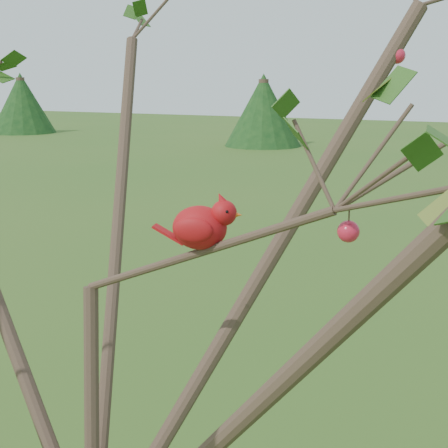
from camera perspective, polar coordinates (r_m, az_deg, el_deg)
name	(u,v)px	position (r m, az deg, el deg)	size (l,w,h in m)	color
crabapple_tree	(76,230)	(1.32, -13.41, -0.54)	(2.35, 2.05, 2.95)	#3A2B1F
cardinal	(203,226)	(1.25, -1.96, -0.14)	(0.18, 0.11, 0.13)	#A10D17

